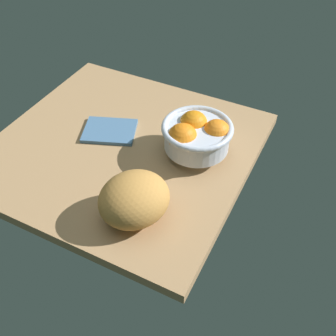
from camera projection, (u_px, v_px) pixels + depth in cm
name	position (u px, v px, depth cm)	size (l,w,h in cm)	color
ground_plane	(123.00, 150.00, 114.83)	(70.00, 67.46, 3.00)	tan
fruit_bowl	(197.00, 135.00, 107.01)	(18.95, 18.95, 11.50)	silver
bread_loaf	(134.00, 199.00, 91.77)	(16.82, 15.00, 11.57)	#C28842
napkin_folded	(110.00, 131.00, 117.74)	(14.78, 11.31, 1.08)	teal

